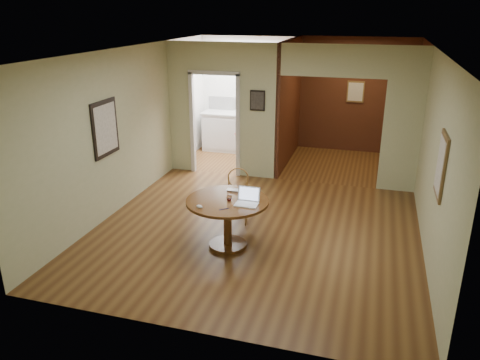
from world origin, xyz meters
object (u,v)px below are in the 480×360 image
(dining_table, at_px, (228,212))
(chair, at_px, (238,192))
(closed_laptop, at_px, (236,191))
(open_laptop, at_px, (248,199))

(dining_table, xyz_separation_m, chair, (-0.11, 0.90, -0.05))
(chair, distance_m, closed_laptop, 0.65)
(dining_table, relative_size, open_laptop, 3.75)
(chair, bearing_deg, closed_laptop, -90.61)
(dining_table, relative_size, closed_laptop, 4.06)
(dining_table, distance_m, closed_laptop, 0.38)
(chair, bearing_deg, dining_table, -97.10)
(chair, relative_size, closed_laptop, 3.05)
(chair, distance_m, open_laptop, 1.07)
(dining_table, bearing_deg, chair, 97.08)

